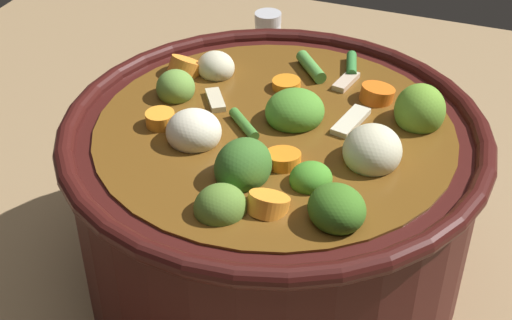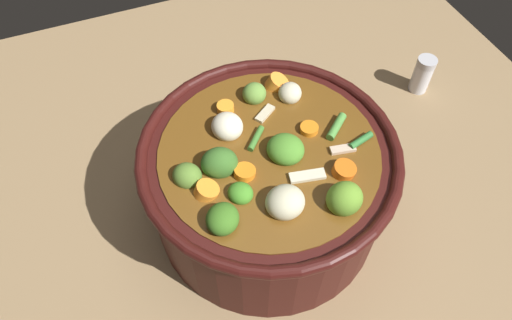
% 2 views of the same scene
% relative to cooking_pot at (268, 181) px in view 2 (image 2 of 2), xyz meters
% --- Properties ---
extents(ground_plane, '(1.10, 1.10, 0.00)m').
position_rel_cooking_pot_xyz_m(ground_plane, '(0.00, 0.00, -0.08)').
color(ground_plane, '#8C704C').
extents(cooking_pot, '(0.33, 0.33, 0.17)m').
position_rel_cooking_pot_xyz_m(cooking_pot, '(0.00, 0.00, 0.00)').
color(cooking_pot, '#38110F').
rests_on(cooking_pot, ground_plane).
extents(salt_shaker, '(0.03, 0.03, 0.07)m').
position_rel_cooking_pot_xyz_m(salt_shaker, '(0.35, 0.13, -0.05)').
color(salt_shaker, silver).
rests_on(salt_shaker, ground_plane).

